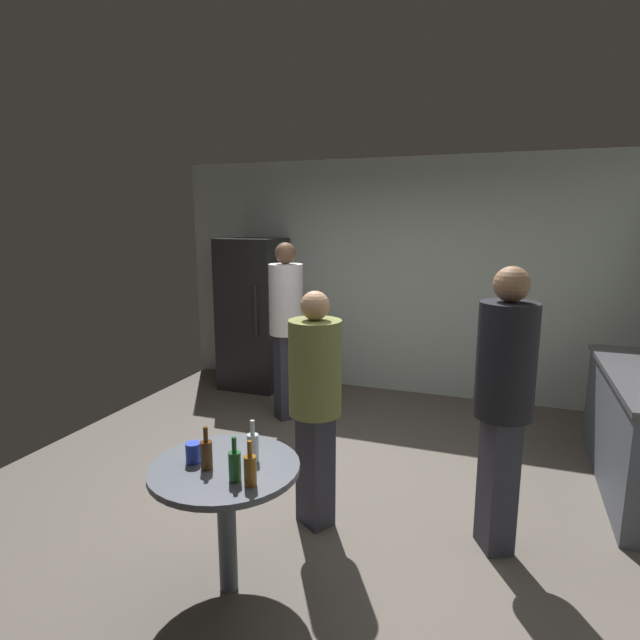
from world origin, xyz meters
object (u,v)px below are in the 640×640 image
object	(u,v)px
person_in_white_shirt	(286,317)
beer_bottle_brown	(206,454)
foreground_table	(225,483)
plastic_cup_blue	(193,453)
beer_bottle_green	(235,465)
person_in_olive_shirt	(315,392)
beer_bottle_amber	(250,469)
beer_bottle_clear	(253,446)
refrigerator	(253,314)
person_in_black_shirt	(504,389)

from	to	relation	value
person_in_white_shirt	beer_bottle_brown	bearing A→B (deg)	-35.29
foreground_table	plastic_cup_blue	size ratio (longest dim) A/B	7.27
beer_bottle_brown	beer_bottle_green	xyz separation A→B (m)	(0.20, -0.06, 0.00)
beer_bottle_brown	person_in_olive_shirt	world-z (taller)	person_in_olive_shirt
plastic_cup_blue	person_in_white_shirt	bearing A→B (deg)	102.21
beer_bottle_amber	beer_bottle_clear	distance (m)	0.26
refrigerator	person_in_black_shirt	distance (m)	3.73
beer_bottle_brown	beer_bottle_green	size ratio (longest dim) A/B	1.00
beer_bottle_amber	beer_bottle_brown	size ratio (longest dim) A/B	1.00
person_in_white_shirt	beer_bottle_green	bearing A→B (deg)	-31.47
person_in_black_shirt	person_in_olive_shirt	size ratio (longest dim) A/B	1.11
foreground_table	beer_bottle_brown	distance (m)	0.21
beer_bottle_amber	person_in_olive_shirt	world-z (taller)	person_in_olive_shirt
beer_bottle_amber	person_in_white_shirt	bearing A→B (deg)	109.94
beer_bottle_amber	person_in_black_shirt	bearing A→B (deg)	41.84
person_in_olive_shirt	plastic_cup_blue	bearing A→B (deg)	5.81
refrigerator	person_in_white_shirt	xyz separation A→B (m)	(0.80, -0.84, 0.16)
plastic_cup_blue	beer_bottle_clear	bearing A→B (deg)	23.31
foreground_table	beer_bottle_clear	xyz separation A→B (m)	(0.12, 0.10, 0.19)
beer_bottle_clear	person_in_white_shirt	bearing A→B (deg)	109.46
person_in_black_shirt	foreground_table	bearing A→B (deg)	6.04
person_in_olive_shirt	beer_bottle_clear	bearing A→B (deg)	23.41
beer_bottle_green	plastic_cup_blue	bearing A→B (deg)	162.56
person_in_white_shirt	foreground_table	bearing A→B (deg)	-33.49
beer_bottle_clear	person_in_white_shirt	size ratio (longest dim) A/B	0.13
beer_bottle_clear	person_in_olive_shirt	bearing A→B (deg)	80.46
beer_bottle_green	beer_bottle_brown	bearing A→B (deg)	163.49
beer_bottle_amber	plastic_cup_blue	xyz separation A→B (m)	(-0.40, 0.11, -0.03)
refrigerator	plastic_cup_blue	xyz separation A→B (m)	(1.33, -3.29, -0.11)
beer_bottle_green	person_in_olive_shirt	world-z (taller)	person_in_olive_shirt
refrigerator	beer_bottle_green	distance (m)	3.76
beer_bottle_amber	beer_bottle_clear	xyz separation A→B (m)	(-0.11, 0.24, 0.00)
beer_bottle_brown	person_in_white_shirt	bearing A→B (deg)	104.35
person_in_olive_shirt	beer_bottle_amber	bearing A→B (deg)	32.73
beer_bottle_clear	person_in_white_shirt	distance (m)	2.48
beer_bottle_clear	foreground_table	bearing A→B (deg)	-141.49
beer_bottle_clear	beer_bottle_brown	bearing A→B (deg)	-138.73
person_in_white_shirt	person_in_black_shirt	distance (m)	2.58
beer_bottle_brown	person_in_black_shirt	distance (m)	1.73
beer_bottle_green	beer_bottle_clear	distance (m)	0.22
foreground_table	person_in_olive_shirt	bearing A→B (deg)	72.97
refrigerator	beer_bottle_amber	world-z (taller)	refrigerator
beer_bottle_amber	person_in_black_shirt	size ratio (longest dim) A/B	0.13
beer_bottle_green	beer_bottle_clear	xyz separation A→B (m)	(-0.01, 0.22, 0.00)
beer_bottle_green	foreground_table	bearing A→B (deg)	136.95
foreground_table	beer_bottle_green	distance (m)	0.26
beer_bottle_green	plastic_cup_blue	xyz separation A→B (m)	(-0.31, 0.10, -0.03)
foreground_table	person_in_black_shirt	distance (m)	1.68
plastic_cup_blue	person_in_olive_shirt	distance (m)	0.89
plastic_cup_blue	person_in_black_shirt	distance (m)	1.81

